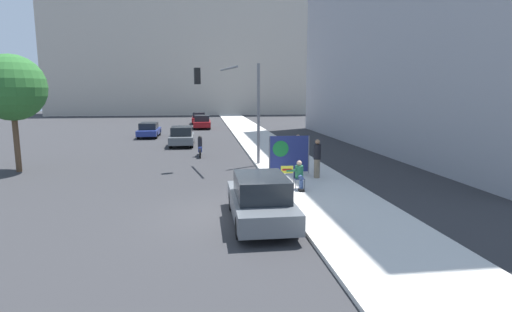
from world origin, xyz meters
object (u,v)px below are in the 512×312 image
at_px(pedestrian_behind, 298,152).
at_px(traffic_light_pole, 236,96).
at_px(protest_banner, 289,154).
at_px(car_on_road_distant, 202,122).
at_px(seated_protester, 299,174).
at_px(motorcycle_on_road, 200,148).
at_px(car_on_road_nearest, 182,136).
at_px(parked_car_curbside, 260,199).
at_px(car_on_road_midblock, 149,130).
at_px(jogger_on_sidewalk, 317,158).
at_px(street_tree_near_curb, 11,88).
at_px(car_on_road_far_lane, 199,118).

xyz_separation_m(pedestrian_behind, traffic_light_pole, (-2.98, 2.10, 2.82)).
xyz_separation_m(protest_banner, car_on_road_distant, (-4.26, 26.84, -0.36)).
distance_m(seated_protester, motorcycle_on_road, 10.81).
bearing_deg(motorcycle_on_road, car_on_road_nearest, 104.83).
bearing_deg(parked_car_curbside, car_on_road_midblock, 104.74).
bearing_deg(traffic_light_pole, protest_banner, -50.82).
height_order(jogger_on_sidewalk, traffic_light_pole, traffic_light_pole).
bearing_deg(traffic_light_pole, jogger_on_sidewalk, -48.66).
bearing_deg(pedestrian_behind, car_on_road_nearest, 3.74).
xyz_separation_m(traffic_light_pole, parked_car_curbside, (-0.03, -9.67, -3.14)).
relative_size(traffic_light_pole, car_on_road_midblock, 1.20).
distance_m(pedestrian_behind, street_tree_near_curb, 14.87).
height_order(car_on_road_nearest, street_tree_near_curb, street_tree_near_curb).
height_order(protest_banner, car_on_road_nearest, protest_banner).
distance_m(motorcycle_on_road, street_tree_near_curb, 10.78).
relative_size(pedestrian_behind, parked_car_curbside, 0.41).
bearing_deg(traffic_light_pole, parked_car_curbside, -90.17).
xyz_separation_m(jogger_on_sidewalk, car_on_road_far_lane, (-5.78, 35.01, -0.31)).
bearing_deg(seated_protester, car_on_road_distant, 87.37).
height_order(protest_banner, motorcycle_on_road, protest_banner).
height_order(protest_banner, street_tree_near_curb, street_tree_near_curb).
height_order(jogger_on_sidewalk, protest_banner, protest_banner).
distance_m(seated_protester, car_on_road_distant, 30.25).
bearing_deg(protest_banner, parked_car_curbside, -109.30).
xyz_separation_m(traffic_light_pole, motorcycle_on_road, (-2.01, 3.97, -3.34)).
xyz_separation_m(pedestrian_behind, parked_car_curbside, (-3.01, -7.57, -0.32)).
bearing_deg(car_on_road_far_lane, street_tree_near_curb, -106.31).
relative_size(parked_car_curbside, car_on_road_midblock, 0.98).
bearing_deg(car_on_road_far_lane, jogger_on_sidewalk, -80.63).
bearing_deg(jogger_on_sidewalk, traffic_light_pole, -85.95).
bearing_deg(parked_car_curbside, car_on_road_nearest, 100.14).
height_order(traffic_light_pole, car_on_road_distant, traffic_light_pole).
bearing_deg(traffic_light_pole, car_on_road_distant, 94.56).
bearing_deg(car_on_road_midblock, pedestrian_behind, -61.51).
distance_m(protest_banner, street_tree_near_curb, 14.40).
bearing_deg(car_on_road_far_lane, seated_protester, -83.22).
bearing_deg(protest_banner, car_on_road_distant, 99.02).
bearing_deg(car_on_road_nearest, pedestrian_behind, -60.74).
xyz_separation_m(pedestrian_behind, car_on_road_nearest, (-6.41, 11.44, -0.34)).
bearing_deg(car_on_road_midblock, car_on_road_far_lane, 73.92).
xyz_separation_m(protest_banner, motorcycle_on_road, (-4.35, 6.85, -0.55)).
bearing_deg(protest_banner, car_on_road_far_lane, 97.81).
xyz_separation_m(seated_protester, parked_car_curbside, (-2.13, -3.64, -0.00)).
distance_m(jogger_on_sidewalk, car_on_road_distant, 28.41).
bearing_deg(motorcycle_on_road, jogger_on_sidewalk, -55.33).
distance_m(parked_car_curbside, motorcycle_on_road, 13.78).
distance_m(jogger_on_sidewalk, parked_car_curbside, 6.72).
relative_size(seated_protester, car_on_road_distant, 0.27).
height_order(traffic_light_pole, motorcycle_on_road, traffic_light_pole).
distance_m(protest_banner, traffic_light_pole, 4.64).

